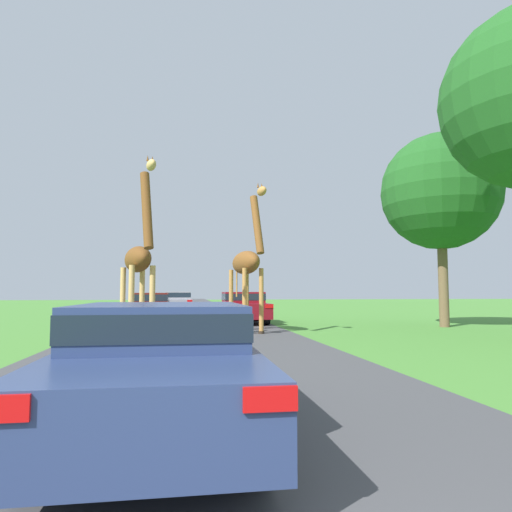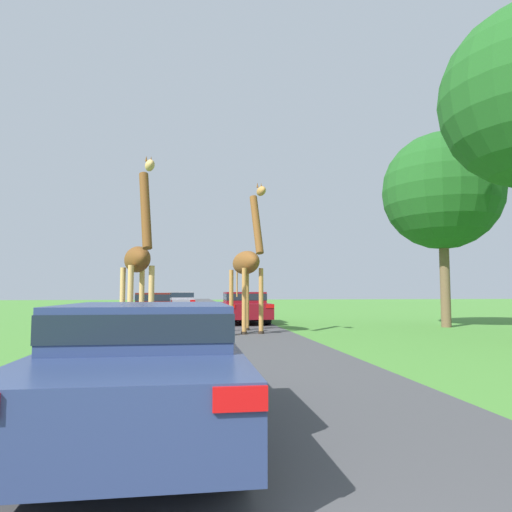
% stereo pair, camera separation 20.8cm
% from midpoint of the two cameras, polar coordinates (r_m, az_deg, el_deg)
% --- Properties ---
extents(road, '(7.01, 120.00, 0.00)m').
position_cam_midpoint_polar(road, '(30.66, -8.72, -7.04)').
color(road, '#424244').
rests_on(road, ground).
extents(giraffe_near_road, '(1.13, 2.87, 4.95)m').
position_cam_midpoint_polar(giraffe_near_road, '(15.84, -1.52, -0.95)').
color(giraffe_near_road, '#B77F3D').
rests_on(giraffe_near_road, ground).
extents(giraffe_companion, '(1.28, 2.89, 5.16)m').
position_cam_midpoint_polar(giraffe_companion, '(14.01, -14.86, -0.45)').
color(giraffe_companion, tan).
rests_on(giraffe_companion, ground).
extents(car_lead_maroon, '(1.78, 4.35, 1.28)m').
position_cam_midpoint_polar(car_lead_maroon, '(4.89, -13.05, -12.69)').
color(car_lead_maroon, navy).
rests_on(car_lead_maroon, ground).
extents(car_queue_right, '(1.94, 4.58, 1.34)m').
position_cam_midpoint_polar(car_queue_right, '(25.12, -13.16, -5.92)').
color(car_queue_right, '#561914').
rests_on(car_queue_right, ground).
extents(car_queue_left, '(1.94, 4.59, 1.39)m').
position_cam_midpoint_polar(car_queue_left, '(20.76, -1.95, -6.30)').
color(car_queue_left, maroon).
rests_on(car_queue_left, ground).
extents(car_far_ahead, '(1.85, 4.15, 1.41)m').
position_cam_midpoint_polar(car_far_ahead, '(32.26, -9.85, -5.55)').
color(car_far_ahead, gray).
rests_on(car_far_ahead, ground).
extents(tree_centre_back, '(4.74, 4.74, 7.84)m').
position_cam_midpoint_polar(tree_centre_back, '(20.14, 21.78, 7.45)').
color(tree_centre_back, brown).
rests_on(tree_centre_back, ground).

